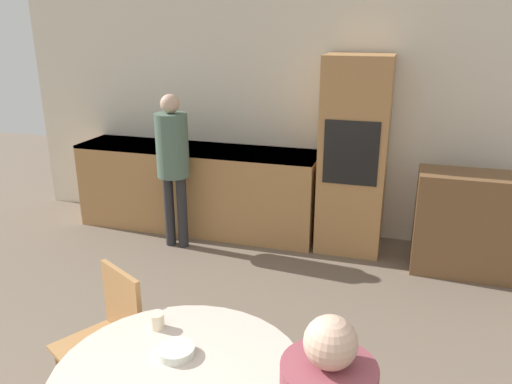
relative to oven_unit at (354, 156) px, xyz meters
name	(u,v)px	position (x,y,z in m)	size (l,w,h in m)	color
wall_back	(310,113)	(-0.51, 0.34, 0.34)	(6.64, 0.05, 2.60)	silver
kitchen_counter	(197,187)	(-1.67, -0.01, -0.48)	(2.63, 0.60, 0.93)	#AD7A47
oven_unit	(354,156)	(0.00, 0.00, 0.00)	(0.63, 0.59, 1.92)	#AD7A47
sideboard	(476,225)	(1.14, -0.26, -0.49)	(1.06, 0.45, 0.94)	brown
chair_far_left	(109,335)	(-1.05, -2.72, -0.46)	(0.54, 0.54, 0.87)	#AD7A47
person_standing	(173,155)	(-1.70, -0.51, 0.00)	(0.32, 0.32, 1.56)	#262628
cup	(157,321)	(-0.63, -2.90, -0.17)	(0.07, 0.07, 0.08)	beige
bowl_centre	(176,351)	(-0.45, -3.07, -0.19)	(0.17, 0.17, 0.04)	silver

